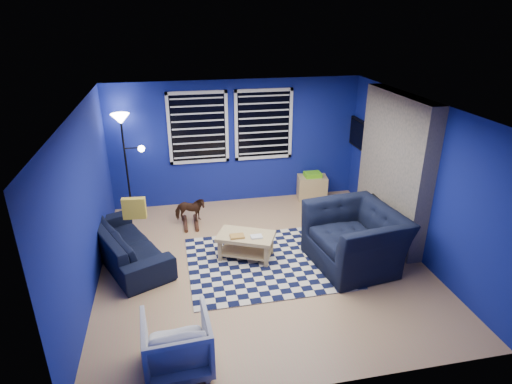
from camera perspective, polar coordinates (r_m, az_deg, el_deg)
The scene contains 18 objects.
floor at distance 6.92m, azimuth 0.85°, elevation -9.36°, with size 5.00×5.00×0.00m, color tan.
ceiling at distance 5.95m, azimuth 0.99°, elevation 11.35°, with size 5.00×5.00×0.00m, color white.
wall_back at distance 8.65m, azimuth -2.62°, elevation 6.58°, with size 5.00×5.00×0.00m, color navy.
wall_left at distance 6.33m, azimuth -21.79°, elevation -1.55°, with size 5.00×5.00×0.00m, color navy.
wall_right at distance 7.25m, azimuth 20.61°, elevation 1.73°, with size 5.00×5.00×0.00m, color navy.
fireplace at distance 7.60m, azimuth 17.75°, elevation 2.65°, with size 0.65×2.00×2.50m.
window_left at distance 8.44m, azimuth -7.71°, elevation 8.45°, with size 1.17×0.06×1.42m.
window_right at distance 8.62m, azimuth 1.03°, elevation 8.95°, with size 1.17×0.06×1.42m.
tv at distance 8.84m, azimuth 13.87°, elevation 7.32°, with size 0.07×1.00×0.58m.
rug at distance 6.92m, azimuth 1.55°, elevation -9.29°, with size 2.50×2.00×0.02m, color black.
sofa at distance 7.14m, azimuth -16.87°, elevation -6.61°, with size 0.78×1.99×0.58m, color black.
armchair_big at distance 6.85m, azimuth 13.06°, elevation -5.96°, with size 1.22×1.40×0.91m, color black.
armchair_bent at distance 5.06m, azimuth -10.48°, elevation -19.22°, with size 0.73×0.75×0.68m, color gray.
rocking_horse at distance 7.99m, azimuth -8.80°, elevation -2.38°, with size 0.56×0.26×0.48m, color #432815.
coffee_table at distance 6.88m, azimuth -1.36°, elevation -6.57°, with size 1.02×0.83×0.44m.
cabinet at distance 9.11m, azimuth 7.47°, elevation 0.67°, with size 0.65×0.48×0.59m.
floor_lamp at distance 8.26m, azimuth -17.26°, elevation 7.49°, with size 0.54×0.33×1.99m.
throw_pillow at distance 7.19m, azimuth -15.93°, elevation -2.09°, with size 0.37×0.11×0.35m, color gold.
Camera 1 is at (-1.25, -5.69, 3.73)m, focal length 30.00 mm.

